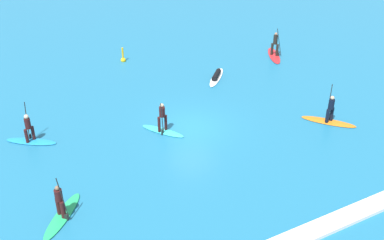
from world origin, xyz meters
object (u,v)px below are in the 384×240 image
surfer_on_green_board (61,210)px  surfer_on_white_board (216,76)px  marker_buoy (123,59)px  surfer_on_blue_board (30,136)px  surfer_on_teal_board (162,124)px  surfer_on_orange_board (329,116)px  surfer_on_red_board (275,51)px

surfer_on_green_board → surfer_on_white_board: bearing=165.8°
marker_buoy → surfer_on_green_board: bearing=-120.0°
surfer_on_blue_board → surfer_on_green_board: surfer_on_blue_board is taller
surfer_on_teal_board → surfer_on_orange_board: surfer_on_orange_board is taller
surfer_on_white_board → surfer_on_green_board: 15.97m
surfer_on_red_board → surfer_on_green_board: same height
surfer_on_orange_board → surfer_on_blue_board: bearing=29.3°
surfer_on_blue_board → surfer_on_green_board: (-0.08, -6.78, -0.02)m
surfer_on_red_board → surfer_on_green_board: (-19.07, -10.25, -0.03)m
surfer_on_red_board → surfer_on_teal_board: (-12.19, -5.92, 0.08)m
surfer_on_red_board → surfer_on_teal_board: surfer_on_red_board is taller
surfer_on_green_board → surfer_on_blue_board: bearing=-139.2°
surfer_on_white_board → marker_buoy: size_ratio=2.27×
surfer_on_red_board → surfer_on_green_board: size_ratio=1.12×
surfer_on_teal_board → surfer_on_blue_board: bearing=-143.8°
marker_buoy → surfer_on_orange_board: bearing=-62.3°
surfer_on_white_board → surfer_on_teal_board: 7.85m
surfer_on_teal_board → surfer_on_orange_board: bearing=34.1°
surfer_on_white_board → surfer_on_orange_board: 8.72m
surfer_on_white_board → surfer_on_blue_board: size_ratio=0.99×
surfer_on_orange_board → surfer_on_white_board: bearing=-21.6°
surfer_on_green_board → surfer_on_red_board: bearing=159.8°
surfer_on_orange_board → marker_buoy: bearing=-12.0°
surfer_on_teal_board → surfer_on_white_board: bearing=92.5°
surfer_on_white_board → surfer_on_orange_board: surfer_on_orange_board is taller
surfer_on_blue_board → marker_buoy: (8.44, 8.00, -0.20)m
surfer_on_white_board → surfer_on_teal_board: bearing=170.3°
surfer_on_orange_board → surfer_on_red_board: bearing=-58.1°
surfer_on_red_board → surfer_on_white_board: bearing=-51.4°
surfer_on_white_board → surfer_on_green_board: size_ratio=0.95×
surfer_on_red_board → surfer_on_green_board: 21.65m
surfer_on_blue_board → surfer_on_teal_board: size_ratio=1.06×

